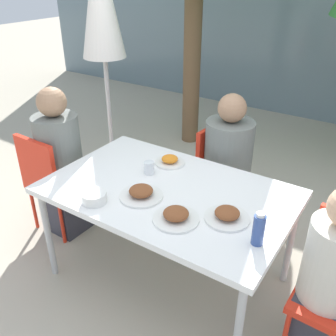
{
  "coord_description": "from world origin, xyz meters",
  "views": [
    {
      "loc": [
        1.09,
        -1.65,
        1.97
      ],
      "look_at": [
        0.0,
        0.0,
        0.88
      ],
      "focal_mm": 40.0,
      "sensor_mm": 36.0,
      "label": 1
    }
  ],
  "objects_px": {
    "person_right": "(328,284)",
    "closed_umbrella": "(101,6)",
    "chair_left": "(51,178)",
    "person_left": "(62,167)",
    "drinking_cup": "(149,168)",
    "bottle": "(259,229)",
    "chair_far": "(221,170)",
    "salad_bowl": "(94,197)",
    "person_far": "(227,171)"
  },
  "relations": [
    {
      "from": "chair_left",
      "to": "drinking_cup",
      "type": "xyz_separation_m",
      "value": [
        0.85,
        0.15,
        0.27
      ]
    },
    {
      "from": "person_left",
      "to": "person_right",
      "type": "relative_size",
      "value": 1.1
    },
    {
      "from": "chair_left",
      "to": "closed_umbrella",
      "type": "relative_size",
      "value": 0.38
    },
    {
      "from": "closed_umbrella",
      "to": "chair_far",
      "type": "bearing_deg",
      "value": -6.32
    },
    {
      "from": "chair_far",
      "to": "drinking_cup",
      "type": "xyz_separation_m",
      "value": [
        -0.21,
        -0.69,
        0.27
      ]
    },
    {
      "from": "person_left",
      "to": "drinking_cup",
      "type": "height_order",
      "value": "person_left"
    },
    {
      "from": "chair_far",
      "to": "person_far",
      "type": "bearing_deg",
      "value": 58.1
    },
    {
      "from": "person_right",
      "to": "closed_umbrella",
      "type": "distance_m",
      "value": 2.75
    },
    {
      "from": "person_right",
      "to": "salad_bowl",
      "type": "distance_m",
      "value": 1.35
    },
    {
      "from": "person_far",
      "to": "bottle",
      "type": "distance_m",
      "value": 1.12
    },
    {
      "from": "closed_umbrella",
      "to": "salad_bowl",
      "type": "height_order",
      "value": "closed_umbrella"
    },
    {
      "from": "bottle",
      "to": "salad_bowl",
      "type": "distance_m",
      "value": 0.96
    },
    {
      "from": "closed_umbrella",
      "to": "drinking_cup",
      "type": "relative_size",
      "value": 26.21
    },
    {
      "from": "person_far",
      "to": "drinking_cup",
      "type": "relative_size",
      "value": 13.6
    },
    {
      "from": "chair_far",
      "to": "salad_bowl",
      "type": "bearing_deg",
      "value": -8.18
    },
    {
      "from": "person_left",
      "to": "bottle",
      "type": "bearing_deg",
      "value": -5.74
    },
    {
      "from": "person_far",
      "to": "drinking_cup",
      "type": "height_order",
      "value": "person_far"
    },
    {
      "from": "chair_far",
      "to": "closed_umbrella",
      "type": "height_order",
      "value": "closed_umbrella"
    },
    {
      "from": "drinking_cup",
      "to": "chair_left",
      "type": "bearing_deg",
      "value": -169.73
    },
    {
      "from": "drinking_cup",
      "to": "salad_bowl",
      "type": "bearing_deg",
      "value": -98.32
    },
    {
      "from": "chair_left",
      "to": "person_left",
      "type": "relative_size",
      "value": 0.71
    },
    {
      "from": "chair_left",
      "to": "salad_bowl",
      "type": "relative_size",
      "value": 5.77
    },
    {
      "from": "person_left",
      "to": "closed_umbrella",
      "type": "distance_m",
      "value": 1.44
    },
    {
      "from": "closed_umbrella",
      "to": "drinking_cup",
      "type": "bearing_deg",
      "value": -37.41
    },
    {
      "from": "person_far",
      "to": "bottle",
      "type": "height_order",
      "value": "person_far"
    },
    {
      "from": "chair_far",
      "to": "chair_left",
      "type": "bearing_deg",
      "value": -46.01
    },
    {
      "from": "chair_far",
      "to": "person_far",
      "type": "height_order",
      "value": "person_far"
    },
    {
      "from": "chair_far",
      "to": "bottle",
      "type": "height_order",
      "value": "bottle"
    },
    {
      "from": "person_left",
      "to": "salad_bowl",
      "type": "xyz_separation_m",
      "value": [
        0.73,
        -0.38,
        0.19
      ]
    },
    {
      "from": "person_right",
      "to": "person_far",
      "type": "distance_m",
      "value": 1.21
    },
    {
      "from": "drinking_cup",
      "to": "bottle",
      "type": "bearing_deg",
      "value": -17.82
    },
    {
      "from": "person_right",
      "to": "person_left",
      "type": "bearing_deg",
      "value": 0.25
    },
    {
      "from": "drinking_cup",
      "to": "closed_umbrella",
      "type": "bearing_deg",
      "value": 142.59
    },
    {
      "from": "person_left",
      "to": "closed_umbrella",
      "type": "xyz_separation_m",
      "value": [
        -0.3,
        0.91,
        1.07
      ]
    },
    {
      "from": "person_far",
      "to": "chair_left",
      "type": "bearing_deg",
      "value": -49.83
    },
    {
      "from": "person_right",
      "to": "closed_umbrella",
      "type": "height_order",
      "value": "closed_umbrella"
    },
    {
      "from": "person_right",
      "to": "bottle",
      "type": "height_order",
      "value": "person_right"
    },
    {
      "from": "bottle",
      "to": "chair_far",
      "type": "bearing_deg",
      "value": 124.33
    },
    {
      "from": "chair_left",
      "to": "bottle",
      "type": "bearing_deg",
      "value": -2.92
    },
    {
      "from": "chair_far",
      "to": "closed_umbrella",
      "type": "bearing_deg",
      "value": -91.09
    },
    {
      "from": "chair_left",
      "to": "person_right",
      "type": "relative_size",
      "value": 0.78
    },
    {
      "from": "closed_umbrella",
      "to": "salad_bowl",
      "type": "relative_size",
      "value": 15.03
    },
    {
      "from": "closed_umbrella",
      "to": "bottle",
      "type": "distance_m",
      "value": 2.41
    },
    {
      "from": "drinking_cup",
      "to": "person_right",
      "type": "bearing_deg",
      "value": -6.01
    },
    {
      "from": "drinking_cup",
      "to": "chair_far",
      "type": "bearing_deg",
      "value": 73.36
    },
    {
      "from": "bottle",
      "to": "drinking_cup",
      "type": "distance_m",
      "value": 0.92
    },
    {
      "from": "person_left",
      "to": "bottle",
      "type": "height_order",
      "value": "person_left"
    },
    {
      "from": "drinking_cup",
      "to": "salad_bowl",
      "type": "relative_size",
      "value": 0.57
    },
    {
      "from": "person_far",
      "to": "drinking_cup",
      "type": "xyz_separation_m",
      "value": [
        -0.28,
        -0.64,
        0.23
      ]
    },
    {
      "from": "chair_left",
      "to": "salad_bowl",
      "type": "bearing_deg",
      "value": -19.85
    }
  ]
}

